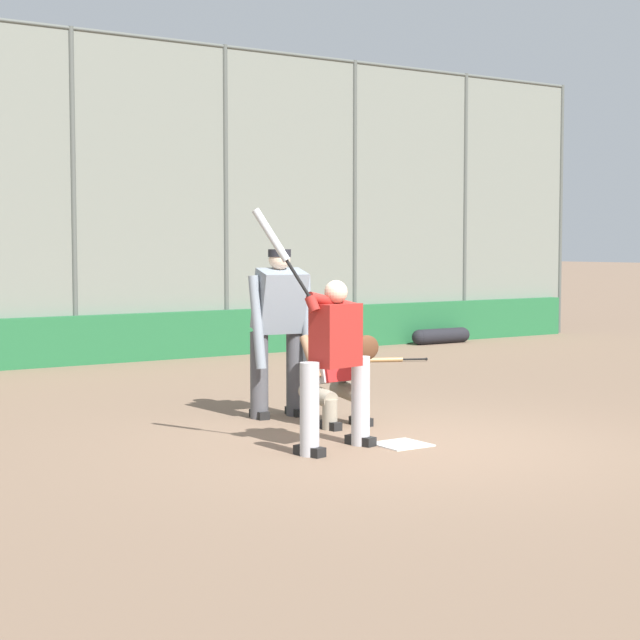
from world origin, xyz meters
The scene contains 10 objects.
ground_plane centered at (0.00, 0.00, 0.00)m, with size 160.00×160.00×0.00m, color #7A604C.
home_plate_marker centered at (0.00, 0.00, 0.01)m, with size 0.43×0.43×0.01m, color white.
backstop_fence centered at (0.00, -7.67, 2.54)m, with size 20.30×0.08×4.90m.
padding_wall centered at (0.00, -7.57, 0.36)m, with size 19.82×0.18×0.72m, color #236638.
bleachers_beyond centered at (-3.68, -10.53, 0.59)m, with size 14.15×3.05×1.80m.
batter_at_plate centered at (0.63, -0.13, 0.79)m, with size 1.06×0.57×2.06m.
catcher_behind_plate centered at (-0.12, -1.17, 0.58)m, with size 0.60×0.70×1.12m.
umpire_home centered at (0.09, -1.87, 0.93)m, with size 0.70×0.47×1.72m.
spare_bat_near_backstop centered at (-4.04, -5.34, 0.03)m, with size 0.84×0.42×0.07m.
equipment_bag_dugout_side centered at (-6.62, -7.19, 0.14)m, with size 1.27×0.27×0.27m.
Camera 1 is at (5.80, 7.27, 1.75)m, focal length 60.00 mm.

